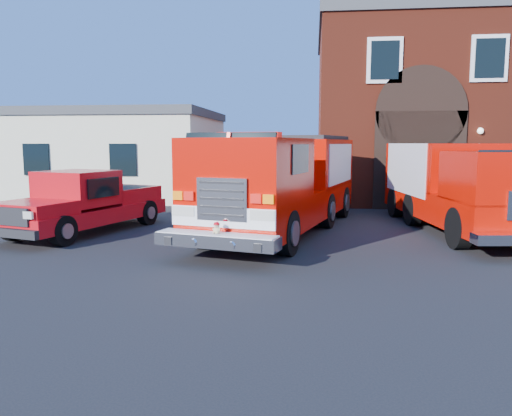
# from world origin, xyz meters

# --- Properties ---
(ground) EXTENTS (100.00, 100.00, 0.00)m
(ground) POSITION_xyz_m (0.00, 0.00, 0.00)
(ground) COLOR black
(ground) RESTS_ON ground
(parking_stripe_mid) EXTENTS (0.12, 3.00, 0.01)m
(parking_stripe_mid) POSITION_xyz_m (6.50, 4.00, 0.00)
(parking_stripe_mid) COLOR yellow
(parking_stripe_mid) RESTS_ON ground
(parking_stripe_far) EXTENTS (0.12, 3.00, 0.01)m
(parking_stripe_far) POSITION_xyz_m (6.50, 7.00, 0.00)
(parking_stripe_far) COLOR yellow
(parking_stripe_far) RESTS_ON ground
(fire_station) EXTENTS (15.20, 10.20, 8.45)m
(fire_station) POSITION_xyz_m (8.99, 13.98, 4.25)
(fire_station) COLOR maroon
(fire_station) RESTS_ON ground
(side_building) EXTENTS (10.20, 8.20, 4.35)m
(side_building) POSITION_xyz_m (-9.00, 13.00, 2.20)
(side_building) COLOR #E9E3C5
(side_building) RESTS_ON ground
(fire_engine) EXTENTS (4.99, 10.06, 2.99)m
(fire_engine) POSITION_xyz_m (0.35, 3.33, 1.55)
(fire_engine) COLOR black
(fire_engine) RESTS_ON ground
(pickup_truck) EXTENTS (3.62, 6.14, 1.90)m
(pickup_truck) POSITION_xyz_m (-5.68, 2.41, 0.90)
(pickup_truck) COLOR black
(pickup_truck) RESTS_ON ground
(secondary_truck) EXTENTS (3.55, 8.58, 2.70)m
(secondary_truck) POSITION_xyz_m (5.71, 4.11, 1.47)
(secondary_truck) COLOR black
(secondary_truck) RESTS_ON ground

